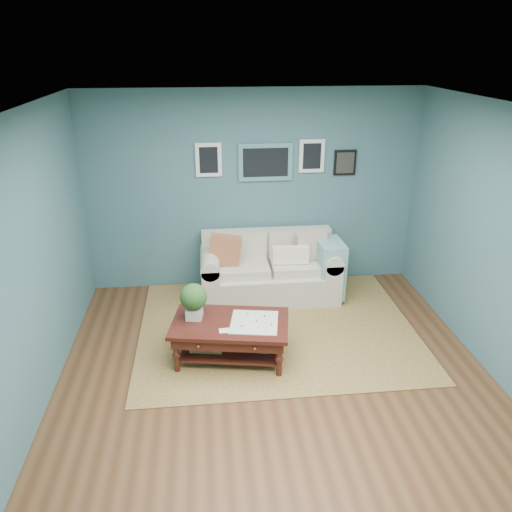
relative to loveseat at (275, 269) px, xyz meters
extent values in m
plane|color=brown|center=(-0.25, -2.02, -0.39)|extent=(5.00, 5.00, 0.00)
plane|color=white|center=(-0.25, -2.02, 2.31)|extent=(5.00, 5.00, 0.00)
cube|color=#3D646F|center=(-0.25, 0.48, 0.96)|extent=(4.50, 0.02, 2.70)
cube|color=#3D646F|center=(-0.25, -4.52, 0.96)|extent=(4.50, 0.02, 2.70)
cube|color=#3D646F|center=(-2.50, -2.02, 0.96)|extent=(0.02, 5.00, 2.70)
cube|color=slate|center=(-0.08, 0.45, 1.36)|extent=(0.72, 0.03, 0.50)
cube|color=black|center=(-0.08, 0.43, 1.36)|extent=(0.60, 0.01, 0.38)
cube|color=white|center=(-0.83, 0.45, 1.41)|extent=(0.34, 0.03, 0.44)
cube|color=white|center=(0.54, 0.45, 1.43)|extent=(0.34, 0.03, 0.44)
cube|color=black|center=(1.00, 0.45, 1.33)|extent=(0.30, 0.03, 0.34)
cube|color=brown|center=(-0.10, -0.86, -0.38)|extent=(3.30, 2.64, 0.01)
cube|color=beige|center=(-0.08, -0.03, -0.19)|extent=(1.35, 0.84, 0.40)
cube|color=beige|center=(-0.08, 0.29, 0.24)|extent=(1.77, 0.21, 0.46)
cube|color=beige|center=(-0.87, -0.03, -0.10)|extent=(0.23, 0.84, 0.59)
cube|color=beige|center=(0.71, -0.03, -0.10)|extent=(0.23, 0.84, 0.59)
cylinder|color=beige|center=(-0.87, -0.03, 0.20)|extent=(0.25, 0.84, 0.25)
cylinder|color=beige|center=(0.71, -0.03, 0.20)|extent=(0.25, 0.84, 0.25)
cube|color=beige|center=(-0.44, -0.09, 0.07)|extent=(0.69, 0.53, 0.12)
cube|color=beige|center=(0.28, -0.09, 0.07)|extent=(0.69, 0.53, 0.12)
cube|color=beige|center=(-0.44, 0.17, 0.31)|extent=(0.69, 0.11, 0.34)
cube|color=beige|center=(0.28, 0.17, 0.31)|extent=(0.69, 0.11, 0.34)
cube|color=#BE4E37|center=(-0.67, -0.08, 0.34)|extent=(0.46, 0.16, 0.45)
cube|color=beige|center=(0.49, -0.02, 0.34)|extent=(0.45, 0.17, 0.44)
cube|color=white|center=(0.18, -0.13, 0.26)|extent=(0.48, 0.11, 0.23)
cube|color=#7BB0B1|center=(0.71, -0.15, 0.05)|extent=(0.32, 0.52, 0.76)
cube|color=black|center=(-0.69, -1.43, 0.05)|extent=(1.35, 0.93, 0.04)
cube|color=black|center=(-0.69, -1.43, -0.03)|extent=(1.25, 0.83, 0.12)
cube|color=black|center=(-0.69, -1.43, -0.27)|extent=(1.13, 0.71, 0.03)
sphere|color=gold|center=(-1.03, -1.71, -0.03)|extent=(0.03, 0.03, 0.03)
sphere|color=gold|center=(-0.46, -1.81, -0.03)|extent=(0.03, 0.03, 0.03)
cylinder|color=black|center=(-1.27, -1.61, -0.18)|extent=(0.06, 0.06, 0.42)
cylinder|color=black|center=(-0.21, -1.80, -0.18)|extent=(0.06, 0.06, 0.42)
cylinder|color=black|center=(-1.17, -1.06, -0.18)|extent=(0.06, 0.06, 0.42)
cylinder|color=black|center=(-0.11, -1.25, -0.18)|extent=(0.06, 0.06, 0.42)
cube|color=silver|center=(-1.07, -1.31, 0.14)|extent=(0.19, 0.19, 0.12)
sphere|color=#24521E|center=(-1.07, -1.31, 0.33)|extent=(0.29, 0.29, 0.29)
cube|color=silver|center=(-0.44, -1.48, 0.08)|extent=(0.58, 0.58, 0.01)
cube|color=#B07E54|center=(-0.94, -1.39, -0.16)|extent=(0.39, 0.31, 0.21)
cube|color=#253F92|center=(-0.40, -1.46, -0.20)|extent=(0.28, 0.23, 0.12)
camera|label=1|loc=(-0.91, -6.05, 2.83)|focal=35.00mm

